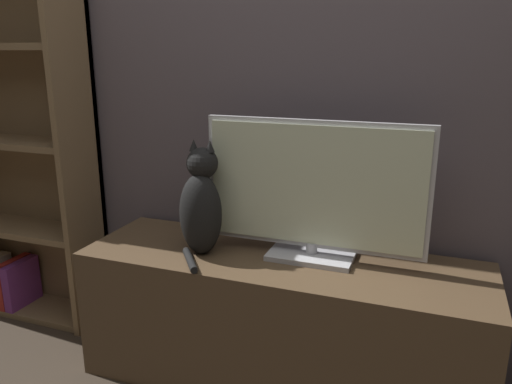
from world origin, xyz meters
The scene contains 5 objects.
wall_back centered at (0.00, 1.22, 1.30)m, with size 4.80×0.05×2.60m.
tv_stand centered at (0.00, 0.93, 0.27)m, with size 1.58×0.49×0.55m.
tv centered at (0.11, 0.99, 0.81)m, with size 0.85×0.20×0.54m.
cat centered at (-0.31, 0.88, 0.74)m, with size 0.17×0.29×0.45m.
bookshelf centered at (-1.41, 1.09, 0.82)m, with size 0.79×0.28×1.80m.
Camera 1 is at (0.53, -0.78, 1.32)m, focal length 35.00 mm.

